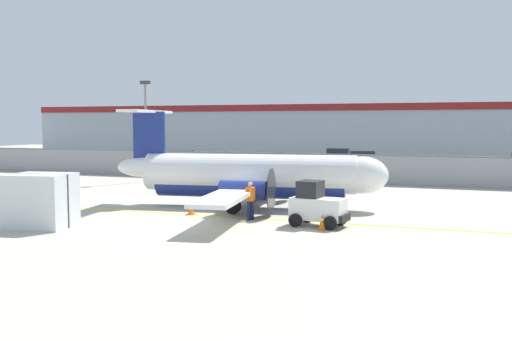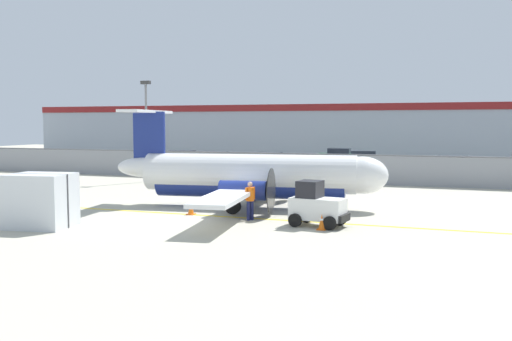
{
  "view_description": "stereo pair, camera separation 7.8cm",
  "coord_description": "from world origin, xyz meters",
  "px_view_note": "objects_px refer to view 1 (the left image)",
  "views": [
    {
      "loc": [
        10.22,
        -21.71,
        4.26
      ],
      "look_at": [
        0.27,
        6.03,
        1.8
      ],
      "focal_mm": 40.0,
      "sensor_mm": 36.0,
      "label": 1
    },
    {
      "loc": [
        10.29,
        -21.68,
        4.26
      ],
      "look_at": [
        0.27,
        6.03,
        1.8
      ],
      "focal_mm": 40.0,
      "sensor_mm": 36.0,
      "label": 2
    }
  ],
  "objects_px": {
    "parked_car_3": "(337,156)",
    "ground_crew_worker": "(250,199)",
    "baggage_tug": "(317,206)",
    "parked_car_4": "(364,159)",
    "parked_car_6": "(450,166)",
    "commuter_airplane": "(254,176)",
    "cargo_container": "(41,201)",
    "parked_car_2": "(268,161)",
    "apron_light_pole": "(146,122)",
    "parked_car_5": "(407,166)",
    "traffic_cone_near_right": "(206,192)",
    "traffic_cone_far_left": "(322,222)",
    "traffic_cone_near_left": "(191,208)",
    "parked_car_1": "(214,160)",
    "traffic_cone_far_right": "(341,214)",
    "parked_car_0": "(183,159)"
  },
  "relations": [
    {
      "from": "parked_car_3",
      "to": "ground_crew_worker",
      "type": "bearing_deg",
      "value": 93.19
    },
    {
      "from": "parked_car_3",
      "to": "baggage_tug",
      "type": "bearing_deg",
      "value": 98.12
    },
    {
      "from": "parked_car_4",
      "to": "ground_crew_worker",
      "type": "bearing_deg",
      "value": -96.78
    },
    {
      "from": "parked_car_6",
      "to": "commuter_airplane",
      "type": "bearing_deg",
      "value": 71.42
    },
    {
      "from": "baggage_tug",
      "to": "cargo_container",
      "type": "distance_m",
      "value": 11.31
    },
    {
      "from": "parked_car_2",
      "to": "parked_car_3",
      "type": "relative_size",
      "value": 1.0
    },
    {
      "from": "cargo_container",
      "to": "parked_car_6",
      "type": "height_order",
      "value": "cargo_container"
    },
    {
      "from": "apron_light_pole",
      "to": "parked_car_6",
      "type": "bearing_deg",
      "value": 28.9
    },
    {
      "from": "commuter_airplane",
      "to": "parked_car_5",
      "type": "distance_m",
      "value": 20.12
    },
    {
      "from": "apron_light_pole",
      "to": "cargo_container",
      "type": "bearing_deg",
      "value": -72.96
    },
    {
      "from": "apron_light_pole",
      "to": "parked_car_5",
      "type": "bearing_deg",
      "value": 29.93
    },
    {
      "from": "commuter_airplane",
      "to": "traffic_cone_near_right",
      "type": "distance_m",
      "value": 5.08
    },
    {
      "from": "baggage_tug",
      "to": "parked_car_6",
      "type": "bearing_deg",
      "value": 87.27
    },
    {
      "from": "traffic_cone_far_left",
      "to": "commuter_airplane",
      "type": "bearing_deg",
      "value": 134.44
    },
    {
      "from": "traffic_cone_near_right",
      "to": "parked_car_2",
      "type": "relative_size",
      "value": 0.15
    },
    {
      "from": "ground_crew_worker",
      "to": "parked_car_5",
      "type": "xyz_separation_m",
      "value": [
        4.68,
        22.77,
        -0.06
      ]
    },
    {
      "from": "traffic_cone_near_left",
      "to": "parked_car_1",
      "type": "distance_m",
      "value": 25.09
    },
    {
      "from": "traffic_cone_near_left",
      "to": "parked_car_2",
      "type": "bearing_deg",
      "value": 99.83
    },
    {
      "from": "parked_car_5",
      "to": "parked_car_1",
      "type": "bearing_deg",
      "value": -7.2
    },
    {
      "from": "traffic_cone_near_right",
      "to": "parked_car_3",
      "type": "height_order",
      "value": "parked_car_3"
    },
    {
      "from": "traffic_cone_far_left",
      "to": "parked_car_6",
      "type": "distance_m",
      "value": 25.67
    },
    {
      "from": "traffic_cone_near_left",
      "to": "apron_light_pole",
      "type": "bearing_deg",
      "value": 128.08
    },
    {
      "from": "parked_car_1",
      "to": "parked_car_5",
      "type": "height_order",
      "value": "same"
    },
    {
      "from": "traffic_cone_far_right",
      "to": "traffic_cone_far_left",
      "type": "bearing_deg",
      "value": -97.02
    },
    {
      "from": "baggage_tug",
      "to": "parked_car_0",
      "type": "distance_m",
      "value": 31.85
    },
    {
      "from": "parked_car_0",
      "to": "parked_car_2",
      "type": "xyz_separation_m",
      "value": [
        8.87,
        -0.9,
        0.0
      ]
    },
    {
      "from": "baggage_tug",
      "to": "parked_car_2",
      "type": "bearing_deg",
      "value": 121.04
    },
    {
      "from": "traffic_cone_near_right",
      "to": "commuter_airplane",
      "type": "bearing_deg",
      "value": -36.13
    },
    {
      "from": "baggage_tug",
      "to": "apron_light_pole",
      "type": "bearing_deg",
      "value": 148.44
    },
    {
      "from": "parked_car_5",
      "to": "ground_crew_worker",
      "type": "bearing_deg",
      "value": 74.69
    },
    {
      "from": "parked_car_2",
      "to": "apron_light_pole",
      "type": "relative_size",
      "value": 0.58
    },
    {
      "from": "ground_crew_worker",
      "to": "parked_car_0",
      "type": "xyz_separation_m",
      "value": [
        -16.08,
        24.98,
        -0.06
      ]
    },
    {
      "from": "parked_car_1",
      "to": "apron_light_pole",
      "type": "bearing_deg",
      "value": -86.45
    },
    {
      "from": "ground_crew_worker",
      "to": "baggage_tug",
      "type": "bearing_deg",
      "value": -159.2
    },
    {
      "from": "baggage_tug",
      "to": "traffic_cone_near_left",
      "type": "distance_m",
      "value": 6.31
    },
    {
      "from": "parked_car_3",
      "to": "traffic_cone_far_left",
      "type": "bearing_deg",
      "value": 98.54
    },
    {
      "from": "ground_crew_worker",
      "to": "parked_car_4",
      "type": "height_order",
      "value": "same"
    },
    {
      "from": "cargo_container",
      "to": "traffic_cone_far_right",
      "type": "bearing_deg",
      "value": 17.73
    },
    {
      "from": "commuter_airplane",
      "to": "parked_car_0",
      "type": "xyz_separation_m",
      "value": [
        -14.98,
        21.46,
        -0.71
      ]
    },
    {
      "from": "parked_car_2",
      "to": "parked_car_5",
      "type": "xyz_separation_m",
      "value": [
        11.89,
        -1.31,
        0.0
      ]
    },
    {
      "from": "commuter_airplane",
      "to": "traffic_cone_far_right",
      "type": "relative_size",
      "value": 25.11
    },
    {
      "from": "traffic_cone_near_right",
      "to": "parked_car_1",
      "type": "height_order",
      "value": "parked_car_1"
    },
    {
      "from": "commuter_airplane",
      "to": "parked_car_2",
      "type": "relative_size",
      "value": 3.78
    },
    {
      "from": "cargo_container",
      "to": "apron_light_pole",
      "type": "bearing_deg",
      "value": 98.12
    },
    {
      "from": "traffic_cone_far_left",
      "to": "parked_car_2",
      "type": "distance_m",
      "value": 27.43
    },
    {
      "from": "traffic_cone_far_left",
      "to": "parked_car_3",
      "type": "xyz_separation_m",
      "value": [
        -6.71,
        35.54,
        0.58
      ]
    },
    {
      "from": "traffic_cone_near_right",
      "to": "parked_car_0",
      "type": "height_order",
      "value": "parked_car_0"
    },
    {
      "from": "commuter_airplane",
      "to": "traffic_cone_far_left",
      "type": "bearing_deg",
      "value": -53.51
    },
    {
      "from": "traffic_cone_near_right",
      "to": "parked_car_6",
      "type": "height_order",
      "value": "parked_car_6"
    },
    {
      "from": "baggage_tug",
      "to": "traffic_cone_far_left",
      "type": "height_order",
      "value": "baggage_tug"
    }
  ]
}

